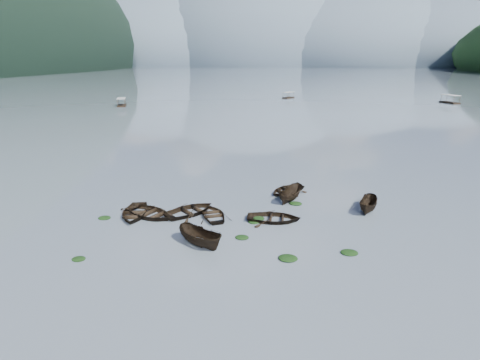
# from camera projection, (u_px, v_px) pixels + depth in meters

# --- Properties ---
(ground_plane) EXTENTS (2400.00, 2400.00, 0.00)m
(ground_plane) POSITION_uv_depth(u_px,v_px,m) (222.00, 260.00, 25.81)
(ground_plane) COLOR slate
(haze_mtn_a) EXTENTS (520.00, 520.00, 280.00)m
(haze_mtn_a) POSITION_uv_depth(u_px,v_px,m) (171.00, 66.00, 903.67)
(haze_mtn_a) COLOR #475666
(haze_mtn_a) RESTS_ON ground
(haze_mtn_b) EXTENTS (520.00, 520.00, 340.00)m
(haze_mtn_b) POSITION_uv_depth(u_px,v_px,m) (254.00, 66.00, 883.80)
(haze_mtn_b) COLOR #475666
(haze_mtn_b) RESTS_ON ground
(haze_mtn_c) EXTENTS (520.00, 520.00, 260.00)m
(haze_mtn_c) POSITION_uv_depth(u_px,v_px,m) (340.00, 66.00, 863.93)
(haze_mtn_c) COLOR #475666
(haze_mtn_c) RESTS_ON ground
(haze_mtn_d) EXTENTS (520.00, 520.00, 220.00)m
(haze_mtn_d) POSITION_uv_depth(u_px,v_px,m) (421.00, 66.00, 846.04)
(haze_mtn_d) COLOR #475666
(haze_mtn_d) RESTS_ON ground
(rowboat_0) EXTENTS (4.03, 5.10, 0.96)m
(rowboat_0) POSITION_uv_depth(u_px,v_px,m) (135.00, 215.00, 33.26)
(rowboat_0) COLOR black
(rowboat_0) RESTS_ON ground
(rowboat_1) EXTENTS (5.75, 5.78, 0.99)m
(rowboat_1) POSITION_uv_depth(u_px,v_px,m) (190.00, 213.00, 33.70)
(rowboat_1) COLOR black
(rowboat_1) RESTS_ON ground
(rowboat_2) EXTENTS (4.36, 3.72, 1.63)m
(rowboat_2) POSITION_uv_depth(u_px,v_px,m) (201.00, 245.00, 27.90)
(rowboat_2) COLOR black
(rowboat_2) RESTS_ON ground
(rowboat_3) EXTENTS (4.17, 4.79, 0.83)m
(rowboat_3) POSITION_uv_depth(u_px,v_px,m) (213.00, 216.00, 33.07)
(rowboat_3) COLOR black
(rowboat_3) RESTS_ON ground
(rowboat_4) EXTENTS (4.61, 3.29, 0.95)m
(rowboat_4) POSITION_uv_depth(u_px,v_px,m) (274.00, 221.00, 32.15)
(rowboat_4) COLOR black
(rowboat_4) RESTS_ON ground
(rowboat_5) EXTENTS (2.69, 4.09, 1.48)m
(rowboat_5) POSITION_uv_depth(u_px,v_px,m) (368.00, 211.00, 34.31)
(rowboat_5) COLOR black
(rowboat_5) RESTS_ON ground
(rowboat_6) EXTENTS (6.00, 5.41, 1.02)m
(rowboat_6) POSITION_uv_depth(u_px,v_px,m) (150.00, 216.00, 33.12)
(rowboat_6) COLOR black
(rowboat_6) RESTS_ON ground
(rowboat_7) EXTENTS (5.20, 5.30, 0.90)m
(rowboat_7) POSITION_uv_depth(u_px,v_px,m) (287.00, 192.00, 39.09)
(rowboat_7) COLOR black
(rowboat_7) RESTS_ON ground
(rowboat_8) EXTENTS (3.10, 4.22, 1.53)m
(rowboat_8) POSITION_uv_depth(u_px,v_px,m) (290.00, 200.00, 36.91)
(rowboat_8) COLOR black
(rowboat_8) RESTS_ON ground
(weed_clump_0) EXTENTS (0.97, 0.79, 0.21)m
(weed_clump_0) POSITION_uv_depth(u_px,v_px,m) (79.00, 260.00, 25.93)
(weed_clump_0) COLOR black
(weed_clump_0) RESTS_ON ground
(weed_clump_1) EXTENTS (1.08, 0.86, 0.24)m
(weed_clump_1) POSITION_uv_depth(u_px,v_px,m) (242.00, 238.00, 29.05)
(weed_clump_1) COLOR black
(weed_clump_1) RESTS_ON ground
(weed_clump_2) EXTENTS (1.36, 1.09, 0.29)m
(weed_clump_2) POSITION_uv_depth(u_px,v_px,m) (288.00, 259.00, 25.96)
(weed_clump_2) COLOR black
(weed_clump_2) RESTS_ON ground
(weed_clump_3) EXTENTS (0.99, 0.84, 0.22)m
(weed_clump_3) POSITION_uv_depth(u_px,v_px,m) (259.00, 219.00, 32.55)
(weed_clump_3) COLOR black
(weed_clump_3) RESTS_ON ground
(weed_clump_4) EXTENTS (1.26, 1.00, 0.26)m
(weed_clump_4) POSITION_uv_depth(u_px,v_px,m) (349.00, 253.00, 26.75)
(weed_clump_4) COLOR black
(weed_clump_4) RESTS_ON ground
(weed_clump_5) EXTENTS (1.11, 0.90, 0.24)m
(weed_clump_5) POSITION_uv_depth(u_px,v_px,m) (105.00, 218.00, 32.64)
(weed_clump_5) COLOR black
(weed_clump_5) RESTS_ON ground
(weed_clump_6) EXTENTS (1.03, 0.86, 0.21)m
(weed_clump_6) POSITION_uv_depth(u_px,v_px,m) (254.00, 222.00, 31.84)
(weed_clump_6) COLOR black
(weed_clump_6) RESTS_ON ground
(weed_clump_7) EXTENTS (1.23, 0.98, 0.27)m
(weed_clump_7) POSITION_uv_depth(u_px,v_px,m) (296.00, 204.00, 35.86)
(weed_clump_7) COLOR black
(weed_clump_7) RESTS_ON ground
(pontoon_left) EXTENTS (4.25, 6.30, 2.23)m
(pontoon_left) POSITION_uv_depth(u_px,v_px,m) (122.00, 106.00, 111.92)
(pontoon_left) COLOR black
(pontoon_left) RESTS_ON ground
(pontoon_centre) EXTENTS (4.64, 5.77, 2.06)m
(pontoon_centre) POSITION_uv_depth(u_px,v_px,m) (288.00, 98.00, 135.34)
(pontoon_centre) COLOR black
(pontoon_centre) RESTS_ON ground
(pontoon_right) EXTENTS (4.57, 6.94, 2.46)m
(pontoon_right) POSITION_uv_depth(u_px,v_px,m) (450.00, 103.00, 119.71)
(pontoon_right) COLOR black
(pontoon_right) RESTS_ON ground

